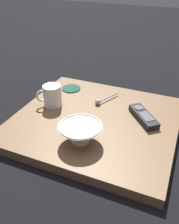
{
  "coord_description": "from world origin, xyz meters",
  "views": [
    {
      "loc": [
        0.76,
        0.3,
        0.59
      ],
      "look_at": [
        -0.0,
        -0.03,
        0.06
      ],
      "focal_mm": 39.04,
      "sensor_mm": 36.0,
      "label": 1
    }
  ],
  "objects_px": {
    "teaspoon": "(100,101)",
    "drink_coaster": "(71,88)",
    "tv_remote_near": "(143,116)",
    "coffee_mug": "(52,96)",
    "cereal_bowl": "(80,132)"
  },
  "relations": [
    {
      "from": "cereal_bowl",
      "to": "teaspoon",
      "type": "height_order",
      "value": "cereal_bowl"
    },
    {
      "from": "cereal_bowl",
      "to": "coffee_mug",
      "type": "relative_size",
      "value": 1.54
    },
    {
      "from": "cereal_bowl",
      "to": "coffee_mug",
      "type": "xyz_separation_m",
      "value": [
        -0.18,
        -0.22,
        0.01
      ]
    },
    {
      "from": "coffee_mug",
      "to": "teaspoon",
      "type": "distance_m",
      "value": 0.21
    },
    {
      "from": "cereal_bowl",
      "to": "tv_remote_near",
      "type": "xyz_separation_m",
      "value": [
        -0.22,
        0.17,
        -0.03
      ]
    },
    {
      "from": "coffee_mug",
      "to": "teaspoon",
      "type": "xyz_separation_m",
      "value": [
        -0.1,
        0.19,
        -0.03
      ]
    },
    {
      "from": "cereal_bowl",
      "to": "coffee_mug",
      "type": "bearing_deg",
      "value": -129.37
    },
    {
      "from": "teaspoon",
      "to": "tv_remote_near",
      "type": "height_order",
      "value": "tv_remote_near"
    },
    {
      "from": "teaspoon",
      "to": "coffee_mug",
      "type": "bearing_deg",
      "value": -63.04
    },
    {
      "from": "coffee_mug",
      "to": "tv_remote_near",
      "type": "xyz_separation_m",
      "value": [
        -0.05,
        0.39,
        -0.03
      ]
    },
    {
      "from": "tv_remote_near",
      "to": "drink_coaster",
      "type": "xyz_separation_m",
      "value": [
        -0.12,
        -0.39,
        -0.01
      ]
    },
    {
      "from": "teaspoon",
      "to": "drink_coaster",
      "type": "bearing_deg",
      "value": -112.58
    },
    {
      "from": "cereal_bowl",
      "to": "tv_remote_near",
      "type": "height_order",
      "value": "cereal_bowl"
    },
    {
      "from": "cereal_bowl",
      "to": "drink_coaster",
      "type": "height_order",
      "value": "cereal_bowl"
    },
    {
      "from": "coffee_mug",
      "to": "drink_coaster",
      "type": "height_order",
      "value": "coffee_mug"
    }
  ]
}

